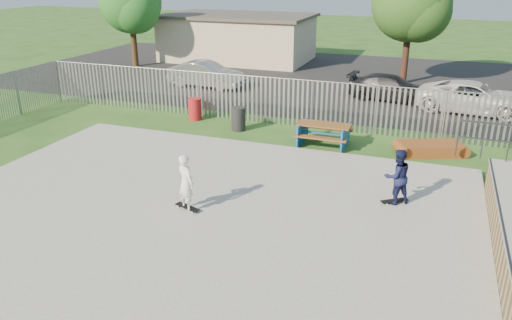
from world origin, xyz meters
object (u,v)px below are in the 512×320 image
(car_dark, at_px, (391,88))
(skater_white, at_px, (186,183))
(funbox, at_px, (430,149))
(tree_mid, at_px, (411,2))
(trash_bin_grey, at_px, (238,119))
(picnic_table, at_px, (324,134))
(car_silver, at_px, (206,74))
(car_white, at_px, (474,98))
(skater_navy, at_px, (397,177))
(tree_left, at_px, (130,2))
(trash_bin_red, at_px, (195,109))

(car_dark, bearing_deg, skater_white, 172.30)
(funbox, xyz_separation_m, tree_mid, (-1.96, 11.77, 4.29))
(trash_bin_grey, relative_size, tree_mid, 0.15)
(picnic_table, height_order, funbox, picnic_table)
(car_silver, height_order, car_white, car_silver)
(car_dark, height_order, skater_navy, skater_navy)
(picnic_table, relative_size, trash_bin_grey, 2.04)
(skater_white, bearing_deg, trash_bin_grey, -49.57)
(tree_left, xyz_separation_m, skater_white, (13.36, -18.13, -3.22))
(car_white, bearing_deg, trash_bin_grey, 130.65)
(trash_bin_grey, relative_size, car_dark, 0.23)
(funbox, relative_size, trash_bin_red, 2.43)
(tree_mid, bearing_deg, trash_bin_grey, -116.02)
(funbox, distance_m, skater_white, 9.46)
(funbox, bearing_deg, car_silver, 128.05)
(trash_bin_red, xyz_separation_m, car_dark, (7.74, 6.46, 0.16))
(tree_left, bearing_deg, car_white, -12.00)
(tree_mid, bearing_deg, trash_bin_red, -126.59)
(car_white, bearing_deg, car_silver, 94.76)
(car_silver, bearing_deg, trash_bin_grey, -142.60)
(tree_left, bearing_deg, skater_white, -53.61)
(trash_bin_red, bearing_deg, trash_bin_grey, -17.62)
(car_white, relative_size, tree_mid, 0.76)
(tree_left, relative_size, tree_mid, 0.93)
(tree_left, bearing_deg, picnic_table, -35.88)
(tree_left, relative_size, skater_navy, 3.88)
(trash_bin_grey, distance_m, car_white, 11.11)
(trash_bin_red, distance_m, trash_bin_grey, 2.49)
(funbox, bearing_deg, car_dark, 84.07)
(car_dark, xyz_separation_m, tree_mid, (0.26, 4.32, 3.85))
(trash_bin_red, xyz_separation_m, car_silver, (-2.30, 5.92, 0.24))
(picnic_table, bearing_deg, funbox, 5.48)
(trash_bin_red, xyz_separation_m, trash_bin_grey, (2.37, -0.75, 0.01))
(tree_left, bearing_deg, trash_bin_red, -46.30)
(car_white, bearing_deg, tree_mid, 40.67)
(skater_navy, bearing_deg, car_dark, -118.95)
(trash_bin_red, bearing_deg, tree_mid, 53.41)
(funbox, bearing_deg, trash_bin_red, 151.78)
(picnic_table, xyz_separation_m, funbox, (3.87, 0.35, -0.22))
(funbox, bearing_deg, skater_navy, -121.78)
(funbox, relative_size, tree_mid, 0.35)
(car_dark, distance_m, tree_mid, 5.79)
(trash_bin_red, distance_m, car_dark, 10.08)
(car_white, xyz_separation_m, tree_left, (-21.06, 4.48, 3.45))
(funbox, xyz_separation_m, car_silver, (-12.26, 6.92, 0.52))
(car_white, bearing_deg, trash_bin_red, 121.90)
(funbox, distance_m, skater_navy, 4.96)
(funbox, relative_size, car_white, 0.46)
(car_dark, height_order, tree_mid, tree_mid)
(picnic_table, bearing_deg, car_white, 51.31)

